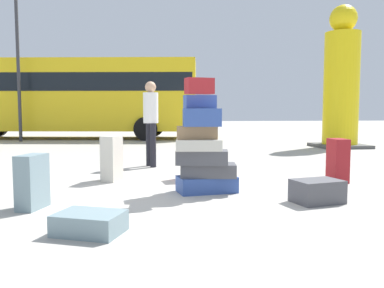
{
  "coord_description": "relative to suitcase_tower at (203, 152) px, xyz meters",
  "views": [
    {
      "loc": [
        -0.43,
        -5.19,
        1.1
      ],
      "look_at": [
        0.42,
        1.69,
        0.53
      ],
      "focal_mm": 36.56,
      "sensor_mm": 36.0,
      "label": 1
    }
  ],
  "objects": [
    {
      "name": "ground_plane",
      "position": [
        -0.36,
        -0.0,
        -0.56
      ],
      "size": [
        80.0,
        80.0,
        0.0
      ],
      "primitive_type": "plane",
      "color": "#ADA89E"
    },
    {
      "name": "suitcase_tower",
      "position": [
        0.0,
        0.0,
        0.0
      ],
      "size": [
        0.87,
        0.63,
        1.53
      ],
      "color": "#334F99",
      "rests_on": "ground"
    },
    {
      "name": "suitcase_charcoal_foreground_far",
      "position": [
        1.29,
        -0.74,
        -0.42
      ],
      "size": [
        0.65,
        0.52,
        0.28
      ],
      "primitive_type": "cube",
      "rotation": [
        0.0,
        0.0,
        0.23
      ],
      "color": "#4C4C51",
      "rests_on": "ground"
    },
    {
      "name": "suitcase_slate_behind_tower",
      "position": [
        -1.29,
        -1.64,
        -0.46
      ],
      "size": [
        0.7,
        0.61,
        0.19
      ],
      "primitive_type": "cube",
      "rotation": [
        0.0,
        0.0,
        -0.38
      ],
      "color": "gray",
      "rests_on": "ground"
    },
    {
      "name": "suitcase_slate_foreground_near",
      "position": [
        -2.06,
        -0.62,
        -0.25
      ],
      "size": [
        0.32,
        0.44,
        0.62
      ],
      "primitive_type": "cube",
      "rotation": [
        0.0,
        0.0,
        -0.3
      ],
      "color": "gray",
      "rests_on": "ground"
    },
    {
      "name": "suitcase_cream_white_trunk",
      "position": [
        -1.31,
        1.12,
        -0.19
      ],
      "size": [
        0.34,
        0.47,
        0.72
      ],
      "primitive_type": "cube",
      "rotation": [
        0.0,
        0.0,
        -0.32
      ],
      "color": "beige",
      "rests_on": "ground"
    },
    {
      "name": "suitcase_maroon_upright_blue",
      "position": [
        0.01,
        1.13,
        -0.21
      ],
      "size": [
        0.26,
        0.38,
        0.69
      ],
      "primitive_type": "cube",
      "rotation": [
        0.0,
        0.0,
        0.17
      ],
      "color": "maroon",
      "rests_on": "ground"
    },
    {
      "name": "suitcase_maroon_right_side",
      "position": [
        2.23,
        0.57,
        -0.22
      ],
      "size": [
        0.24,
        0.38,
        0.68
      ],
      "primitive_type": "cube",
      "rotation": [
        0.0,
        0.0,
        -0.05
      ],
      "color": "maroon",
      "rests_on": "ground"
    },
    {
      "name": "person_bearded_onlooker",
      "position": [
        -0.65,
        2.67,
        0.47
      ],
      "size": [
        0.3,
        0.33,
        1.7
      ],
      "rotation": [
        0.0,
        0.0,
        -1.21
      ],
      "color": "black",
      "rests_on": "ground"
    },
    {
      "name": "yellow_dummy_statue",
      "position": [
        5.24,
        6.24,
        1.37
      ],
      "size": [
        1.47,
        1.47,
        4.32
      ],
      "color": "yellow",
      "rests_on": "ground"
    },
    {
      "name": "parked_bus",
      "position": [
        -4.01,
        11.49,
        1.28
      ],
      "size": [
        11.01,
        4.0,
        3.15
      ],
      "rotation": [
        0.0,
        0.0,
        -0.14
      ],
      "color": "yellow",
      "rests_on": "ground"
    },
    {
      "name": "lamp_post",
      "position": [
        -5.33,
        9.94,
        3.28
      ],
      "size": [
        0.36,
        0.36,
        5.84
      ],
      "color": "#333338",
      "rests_on": "ground"
    }
  ]
}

